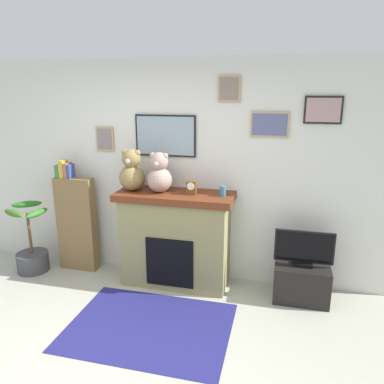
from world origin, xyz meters
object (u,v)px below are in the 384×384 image
Objects in this scene: tv_stand at (301,282)px; mantel_clock at (192,188)px; television at (304,249)px; teddy_bear_cream at (132,172)px; fireplace at (176,238)px; teddy_bear_grey at (159,174)px; potted_plant at (32,252)px; bookshelf at (76,222)px; candle_jar at (223,191)px.

tv_stand is 1.59m from mantel_clock.
television is 1.29× the size of teddy_bear_cream.
fireplace is 0.78m from teddy_bear_grey.
potted_plant reaches higher than television.
bookshelf is 2.81m from tv_stand.
candle_jar is at bearing -1.85° from fireplace.
potted_plant is at bearing -173.67° from teddy_bear_cream.
potted_plant is 3.31m from tv_stand.
teddy_bear_grey is (-0.73, -0.00, 0.15)m from candle_jar.
potted_plant is 5.84× the size of mantel_clock.
teddy_bear_cream is at bearing 6.33° from potted_plant.
tv_stand is at bearing -1.74° from fireplace.
bookshelf is 2.77m from television.
candle_jar is at bearing -2.25° from bookshelf.
bookshelf reaches higher than potted_plant.
candle_jar reaches higher than television.
teddy_bear_grey is (-0.37, 0.00, 0.13)m from mantel_clock.
mantel_clock is at bearing 178.79° from television.
potted_plant is 3.33m from television.
bookshelf reaches higher than candle_jar.
potted_plant is at bearing -157.25° from bookshelf.
fireplace is at bearing 178.20° from television.
teddy_bear_grey is at bearing 0.00° from teddy_bear_cream.
fireplace is 2.93× the size of teddy_bear_grey.
tv_stand is (2.77, -0.10, -0.43)m from bookshelf.
tv_stand is 2.26m from teddy_bear_cream.
fireplace is 2.79× the size of teddy_bear_cream.
bookshelf is 12.20× the size of candle_jar.
teddy_bear_cream reaches higher than potted_plant.
fireplace is at bearing -2.42° from bookshelf.
mantel_clock reaches higher than fireplace.
teddy_bear_cream is (-1.96, 0.03, 0.74)m from television.
fireplace is 0.82m from candle_jar.
candle_jar is at bearing 178.32° from tv_stand.
mantel_clock is (2.06, 0.15, 0.94)m from potted_plant.
fireplace reaches higher than television.
teddy_bear_grey is (-1.62, 0.03, 0.73)m from television.
bookshelf is 1.59× the size of potted_plant.
bookshelf is 2.28× the size of television.
bookshelf is 0.69m from potted_plant.
teddy_bear_cream reaches higher than mantel_clock.
bookshelf is 1.08m from teddy_bear_cream.
candle_jar is (2.41, 0.15, 0.92)m from potted_plant.
candle_jar is (0.55, -0.02, 0.61)m from fireplace.
candle_jar is at bearing 3.57° from potted_plant.
candle_jar reaches higher than fireplace.
tv_stand is (1.45, -0.04, -0.36)m from fireplace.
teddy_bear_cream is (1.35, 0.15, 1.08)m from potted_plant.
fireplace is at bearing 178.15° from candle_jar.
fireplace is at bearing 174.46° from mantel_clock.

